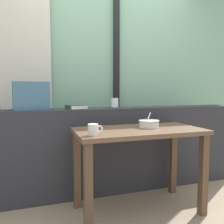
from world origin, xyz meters
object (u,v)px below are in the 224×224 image
at_px(breakfast_table, 139,144).
at_px(soup_bowl, 149,124).
at_px(juice_glass, 115,103).
at_px(ceramic_mug, 93,130).
at_px(closed_book, 76,107).
at_px(throw_pillow, 31,96).
at_px(coaster_square, 115,108).

height_order(breakfast_table, soup_bowl, soup_bowl).
relative_size(juice_glass, ceramic_mug, 0.87).
bearing_deg(breakfast_table, closed_book, 134.53).
bearing_deg(breakfast_table, throw_pillow, 150.52).
distance_m(breakfast_table, coaster_square, 0.57).
distance_m(juice_glass, closed_book, 0.41).
bearing_deg(ceramic_mug, throw_pillow, 123.07).
xyz_separation_m(closed_book, throw_pillow, (-0.41, 0.03, 0.11)).
xyz_separation_m(coaster_square, juice_glass, (0.00, 0.00, 0.05)).
distance_m(throw_pillow, soup_bowl, 1.11).
relative_size(juice_glass, closed_book, 0.46).
bearing_deg(juice_glass, soup_bowl, -69.82).
relative_size(breakfast_table, ceramic_mug, 9.64).
distance_m(juice_glass, throw_pillow, 0.82).
bearing_deg(coaster_square, soup_bowl, -69.82).
bearing_deg(throw_pillow, breakfast_table, -29.48).
relative_size(breakfast_table, coaster_square, 10.89).
height_order(juice_glass, throw_pillow, throw_pillow).
bearing_deg(juice_glass, throw_pillow, -179.60).
relative_size(throw_pillow, soup_bowl, 1.76).
distance_m(soup_bowl, ceramic_mug, 0.60).
bearing_deg(closed_book, coaster_square, 4.60).
bearing_deg(juice_glass, coaster_square, 0.00).
xyz_separation_m(juice_glass, throw_pillow, (-0.82, -0.01, 0.08)).
xyz_separation_m(breakfast_table, ceramic_mug, (-0.44, -0.17, 0.18)).
xyz_separation_m(coaster_square, throw_pillow, (-0.82, -0.01, 0.13)).
distance_m(juice_glass, ceramic_mug, 0.78).
bearing_deg(closed_book, breakfast_table, -45.47).
relative_size(breakfast_table, soup_bowl, 6.01).
bearing_deg(coaster_square, closed_book, -175.40).
bearing_deg(soup_bowl, throw_pillow, 155.66).
distance_m(closed_book, soup_bowl, 0.72).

